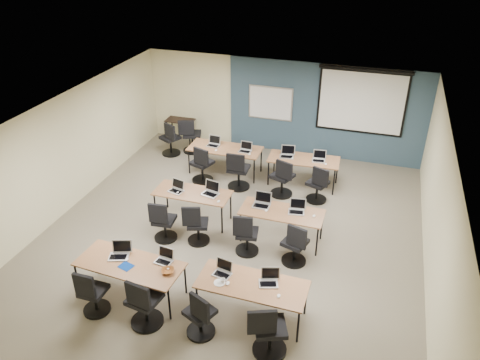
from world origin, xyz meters
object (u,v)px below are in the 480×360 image
(laptop_4, at_px, (177,188))
(task_chair_5, at_px, (196,227))
(task_chair_9, at_px, (238,173))
(spare_chair_b, at_px, (171,141))
(laptop_7, at_px, (297,209))
(task_chair_2, at_px, (200,317))
(laptop_5, at_px, (211,191))
(task_chair_0, at_px, (92,296))
(laptop_9, at_px, (245,149))
(laptop_0, at_px, (120,253))
(spare_chair_a, at_px, (191,138))
(training_table_mid_left, at_px, (192,194))
(whiteboard, at_px, (270,103))
(laptop_11, at_px, (319,158))
(training_table_back_right, at_px, (304,160))
(task_chair_3, at_px, (268,334))
(task_chair_11, at_px, (318,187))
(training_table_mid_right, at_px, (282,213))
(training_table_front_right, at_px, (252,286))
(laptop_8, at_px, (214,143))
(task_chair_1, at_px, (144,306))
(laptop_1, at_px, (164,258))
(laptop_10, at_px, (287,154))
(training_table_back_left, at_px, (225,149))
(task_chair_6, at_px, (246,237))
(task_chair_10, at_px, (282,181))
(task_chair_8, at_px, (202,167))
(utility_table, at_px, (180,123))
(laptop_3, at_px, (269,280))
(training_table_front_left, at_px, (130,265))
(laptop_2, at_px, (223,271))
(laptop_6, at_px, (262,202))
(projector_screen, at_px, (362,98))
(task_chair_7, at_px, (295,247))

(laptop_4, distance_m, task_chair_5, 1.14)
(task_chair_9, xyz_separation_m, spare_chair_b, (-2.45, 1.26, -0.01))
(laptop_4, height_order, laptop_7, laptop_7)
(task_chair_2, height_order, laptop_5, laptop_5)
(task_chair_0, distance_m, laptop_9, 5.69)
(laptop_0, xyz_separation_m, spare_chair_a, (-1.05, 5.74, -0.36))
(training_table_mid_left, distance_m, task_chair_9, 1.77)
(whiteboard, bearing_deg, laptop_11, -45.02)
(training_table_mid_left, height_order, training_table_back_right, same)
(task_chair_3, bearing_deg, task_chair_11, 68.29)
(training_table_mid_right, xyz_separation_m, task_chair_11, (0.48, 1.80, -0.28))
(training_table_front_right, xyz_separation_m, laptop_8, (-2.51, 4.90, 0.11))
(training_table_mid_left, distance_m, task_chair_1, 3.24)
(laptop_1, relative_size, task_chair_9, 0.29)
(laptop_10, bearing_deg, training_table_back_left, 171.29)
(task_chair_6, relative_size, task_chair_11, 0.99)
(laptop_5, height_order, task_chair_10, task_chair_10)
(task_chair_3, relative_size, laptop_8, 3.09)
(training_table_front_right, distance_m, task_chair_2, 1.00)
(task_chair_3, distance_m, laptop_11, 5.57)
(task_chair_8, relative_size, utility_table, 1.23)
(laptop_3, bearing_deg, laptop_0, 164.80)
(training_table_front_left, bearing_deg, laptop_2, 12.53)
(training_table_back_right, bearing_deg, training_table_mid_right, -92.57)
(laptop_1, xyz_separation_m, task_chair_11, (2.10, 3.99, -0.38))
(training_table_back_left, distance_m, laptop_2, 4.99)
(training_table_back_left, distance_m, laptop_10, 1.68)
(task_chair_2, xyz_separation_m, utility_table, (-3.42, 6.91, 0.25))
(task_chair_8, xyz_separation_m, spare_chair_b, (-1.46, 1.22, -0.01))
(laptop_7, xyz_separation_m, laptop_11, (0.06, 2.47, -0.00))
(training_table_back_left, distance_m, laptop_7, 3.44)
(task_chair_2, xyz_separation_m, laptop_6, (0.19, 3.08, 0.40))
(laptop_6, bearing_deg, projector_screen, 68.85)
(training_table_front_left, relative_size, utility_table, 2.27)
(laptop_9, bearing_deg, laptop_8, 178.70)
(task_chair_1, bearing_deg, laptop_7, 67.63)
(training_table_front_left, relative_size, laptop_9, 6.08)
(training_table_mid_left, relative_size, laptop_11, 5.29)
(laptop_1, bearing_deg, utility_table, 118.44)
(laptop_4, relative_size, laptop_8, 0.96)
(laptop_4, relative_size, utility_table, 0.38)
(training_table_mid_left, height_order, spare_chair_b, spare_chair_b)
(projector_screen, height_order, task_chair_8, projector_screen)
(laptop_5, distance_m, laptop_9, 2.29)
(training_table_mid_right, xyz_separation_m, task_chair_7, (0.43, -0.68, -0.28))
(training_table_back_left, height_order, task_chair_3, task_chair_3)
(training_table_mid_left, xyz_separation_m, laptop_2, (1.55, -2.35, 0.11))
(training_table_mid_left, distance_m, laptop_2, 2.82)
(training_table_mid_right, distance_m, utility_table, 5.67)
(laptop_1, distance_m, laptop_4, 2.45)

